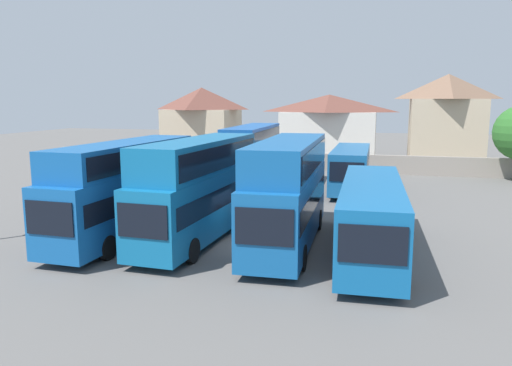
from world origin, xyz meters
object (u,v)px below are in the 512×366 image
Objects in this scene: house_terrace_centre at (329,127)px; house_terrace_right at (446,118)px; bus_1 at (125,184)px; bus_4 at (371,214)px; bus_6 at (287,165)px; bus_3 at (288,187)px; house_terrace_left at (202,122)px; bus_5 at (252,153)px; bus_7 at (351,167)px; bus_2 at (199,184)px.

house_terrace_right is at bearing -0.57° from house_terrace_centre.
bus_1 is 0.94× the size of bus_4.
house_terrace_centre is (1.12, 20.58, 1.96)m from bus_6.
bus_6 is (-2.88, 15.16, -0.95)m from bus_3.
house_terrace_left is at bearing -155.10° from bus_3.
bus_3 is 1.12× the size of house_terrace_right.
bus_5 is 26.58m from house_terrace_right.
house_terrace_centre is at bearing -169.53° from bus_7.
bus_2 reaches higher than bus_1.
bus_3 reaches higher than bus_7.
house_terrace_centre reaches higher than bus_5.
house_terrace_right reaches higher than bus_4.
house_terrace_right is at bearing 138.73° from bus_5.
house_terrace_left is (-8.76, 35.05, 1.58)m from bus_1.
bus_4 is 16.19m from bus_7.
bus_7 is 20.59m from house_terrace_centre.
house_terrace_centre reaches higher than bus_2.
bus_4 is (8.37, -0.36, -0.94)m from bus_2.
house_terrace_left reaches higher than bus_5.
house_terrace_centre reaches higher than bus_4.
bus_7 is at bearing -174.68° from bus_4.
bus_2 is at bearing -89.90° from bus_3.
bus_2 is 15.39m from bus_6.
bus_4 is at bearing 29.86° from bus_5.
house_terrace_centre is at bearing 172.43° from bus_1.
bus_7 is at bearing -79.31° from house_terrace_centre.
house_terrace_right is (12.91, -0.13, 1.11)m from house_terrace_centre.
bus_5 is at bearing -129.54° from house_terrace_right.
bus_5 is at bearing -172.03° from bus_2.
bus_3 is 0.94× the size of bus_5.
house_terrace_centre is 12.96m from house_terrace_right.
house_terrace_right reaches higher than house_terrace_left.
house_terrace_centre reaches higher than bus_7.
bus_2 reaches higher than bus_6.
bus_5 is 1.38× the size of house_terrace_left.
bus_4 is 40.87m from house_terrace_left.
bus_7 is (7.75, 0.42, -0.88)m from bus_5.
house_terrace_left is at bearing -150.45° from bus_4.
bus_5 is 2.96m from bus_6.
bus_6 reaches higher than bus_4.
bus_3 is 0.92× the size of bus_6.
bus_7 is at bearing 160.82° from bus_2.
bus_5 is at bearing 173.35° from bus_1.
bus_7 is (10.31, 16.11, -0.85)m from bus_1.
bus_6 is (-6.80, 15.64, 0.01)m from bus_4.
bus_6 is at bearing 87.74° from bus_5.
bus_1 is 41.08m from house_terrace_right.
bus_7 is at bearing 171.21° from bus_3.
house_terrace_centre is (-1.77, 35.75, 1.02)m from bus_3.
bus_5 is 22.47m from house_terrace_left.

